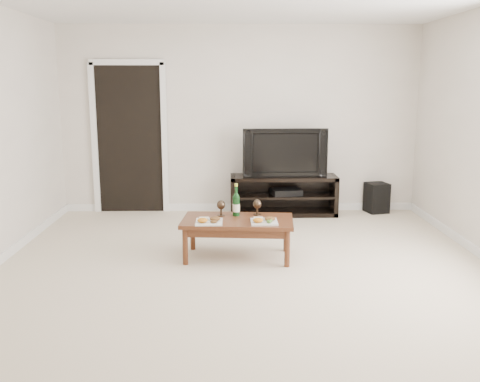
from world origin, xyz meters
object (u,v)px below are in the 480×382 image
object	(u,v)px
subwoofer	(377,198)
coffee_table	(238,238)
television	(284,152)
media_console	(283,195)

from	to	relation	value
subwoofer	coffee_table	xyz separation A→B (m)	(-2.01, -1.98, -0.00)
television	coffee_table	bearing A→B (deg)	-111.39
media_console	coffee_table	xyz separation A→B (m)	(-0.67, -1.88, -0.07)
subwoofer	coffee_table	distance (m)	2.82
television	subwoofer	world-z (taller)	television
media_console	coffee_table	bearing A→B (deg)	-109.60
coffee_table	media_console	bearing A→B (deg)	70.40
media_console	television	world-z (taller)	television
media_console	subwoofer	distance (m)	1.35
media_console	television	distance (m)	0.61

